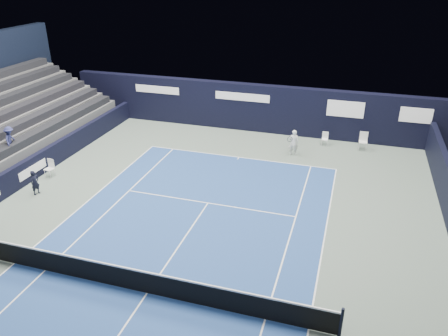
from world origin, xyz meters
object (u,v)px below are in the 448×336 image
object	(u,v)px
tennis_player	(294,142)
folding_chair_back_a	(325,136)
folding_chair_back_b	(363,140)
tennis_net	(146,282)
line_judge_chair	(50,167)

from	to	relation	value
tennis_player	folding_chair_back_a	bearing A→B (deg)	52.20
folding_chair_back_a	folding_chair_back_b	world-z (taller)	folding_chair_back_b
folding_chair_back_b	tennis_player	distance (m)	4.35
tennis_net	folding_chair_back_b	bearing A→B (deg)	66.04
line_judge_chair	tennis_player	xyz separation A→B (m)	(11.71, 6.53, 0.23)
folding_chair_back_b	tennis_net	world-z (taller)	tennis_net
folding_chair_back_b	tennis_player	size ratio (longest dim) A/B	0.71
folding_chair_back_b	line_judge_chair	world-z (taller)	folding_chair_back_b
folding_chair_back_b	tennis_net	distance (m)	16.64
folding_chair_back_a	line_judge_chair	bearing A→B (deg)	-147.20
line_judge_chair	tennis_net	size ratio (longest dim) A/B	0.07
folding_chair_back_a	folding_chair_back_b	bearing A→B (deg)	-2.63
tennis_player	line_judge_chair	bearing A→B (deg)	-150.85
folding_chair_back_b	line_judge_chair	bearing A→B (deg)	-152.76
folding_chair_back_a	line_judge_chair	distance (m)	15.88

